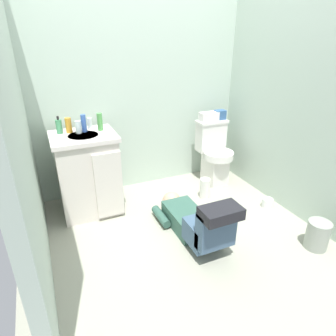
{
  "coord_description": "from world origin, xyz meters",
  "views": [
    {
      "loc": [
        -1.04,
        -2.05,
        1.69
      ],
      "look_at": [
        0.05,
        0.39,
        0.45
      ],
      "focal_mm": 31.42,
      "sensor_mm": 36.0,
      "label": 1
    }
  ],
  "objects": [
    {
      "name": "ground_plane",
      "position": [
        0.0,
        0.0,
        -0.02
      ],
      "size": [
        2.82,
        3.04,
        0.04
      ],
      "primitive_type": "cube",
      "color": "#9A9A88"
    },
    {
      "name": "wall_back",
      "position": [
        0.0,
        1.06,
        1.2
      ],
      "size": [
        2.48,
        0.08,
        2.4
      ],
      "primitive_type": "cube",
      "color": "#B3C6B6",
      "rests_on": "ground_plane"
    },
    {
      "name": "wall_left",
      "position": [
        -1.2,
        0.0,
        1.2
      ],
      "size": [
        0.08,
        2.04,
        2.4
      ],
      "primitive_type": "cube",
      "color": "#B3C6B6",
      "rests_on": "ground_plane"
    },
    {
      "name": "wall_right",
      "position": [
        1.2,
        0.0,
        1.2
      ],
      "size": [
        0.08,
        2.04,
        2.4
      ],
      "primitive_type": "cube",
      "color": "#B3C6B6",
      "rests_on": "ground_plane"
    },
    {
      "name": "toilet",
      "position": [
        0.8,
        0.72,
        0.37
      ],
      "size": [
        0.36,
        0.46,
        0.75
      ],
      "color": "silver",
      "rests_on": "ground_plane"
    },
    {
      "name": "vanity_cabinet",
      "position": [
        -0.7,
        0.66,
        0.42
      ],
      "size": [
        0.6,
        0.53,
        0.82
      ],
      "color": "silver",
      "rests_on": "ground_plane"
    },
    {
      "name": "faucet",
      "position": [
        -0.71,
        0.81,
        0.87
      ],
      "size": [
        0.02,
        0.02,
        0.1
      ],
      "primitive_type": "cylinder",
      "color": "silver",
      "rests_on": "vanity_cabinet"
    },
    {
      "name": "person_plumber",
      "position": [
        0.05,
        -0.18,
        0.18
      ],
      "size": [
        0.39,
        1.06,
        0.52
      ],
      "color": "#33594C",
      "rests_on": "ground_plane"
    },
    {
      "name": "tissue_box",
      "position": [
        0.75,
        0.81,
        0.8
      ],
      "size": [
        0.22,
        0.11,
        0.1
      ],
      "primitive_type": "cube",
      "color": "silver",
      "rests_on": "toilet"
    },
    {
      "name": "toiletry_bag",
      "position": [
        0.9,
        0.81,
        0.81
      ],
      "size": [
        0.12,
        0.09,
        0.11
      ],
      "primitive_type": "cube",
      "color": "#33598C",
      "rests_on": "toilet"
    },
    {
      "name": "soap_dispenser",
      "position": [
        -0.9,
        0.79,
        0.89
      ],
      "size": [
        0.06,
        0.06,
        0.17
      ],
      "color": "#428E5E",
      "rests_on": "vanity_cabinet"
    },
    {
      "name": "bottle_amber",
      "position": [
        -0.81,
        0.78,
        0.89
      ],
      "size": [
        0.06,
        0.06,
        0.14
      ],
      "primitive_type": "cylinder",
      "color": "gold",
      "rests_on": "vanity_cabinet"
    },
    {
      "name": "bottle_clear",
      "position": [
        -0.73,
        0.73,
        0.88
      ],
      "size": [
        0.06,
        0.06,
        0.12
      ],
      "primitive_type": "cylinder",
      "color": "silver",
      "rests_on": "vanity_cabinet"
    },
    {
      "name": "bottle_blue",
      "position": [
        -0.67,
        0.75,
        0.9
      ],
      "size": [
        0.05,
        0.05,
        0.17
      ],
      "primitive_type": "cylinder",
      "color": "#3B61B4",
      "rests_on": "vanity_cabinet"
    },
    {
      "name": "bottle_white",
      "position": [
        -0.61,
        0.82,
        0.88
      ],
      "size": [
        0.05,
        0.05,
        0.11
      ],
      "primitive_type": "cylinder",
      "color": "white",
      "rests_on": "vanity_cabinet"
    },
    {
      "name": "bottle_green",
      "position": [
        -0.52,
        0.73,
        0.9
      ],
      "size": [
        0.05,
        0.05,
        0.17
      ],
      "primitive_type": "cylinder",
      "color": "#4D994A",
      "rests_on": "vanity_cabinet"
    },
    {
      "name": "trash_can",
      "position": [
        0.94,
        -0.72,
        0.13
      ],
      "size": [
        0.19,
        0.19,
        0.25
      ],
      "primitive_type": "cylinder",
      "color": "#949C90",
      "rests_on": "ground_plane"
    },
    {
      "name": "paper_towel_roll",
      "position": [
        0.5,
        0.4,
        0.11
      ],
      "size": [
        0.11,
        0.11,
        0.23
      ],
      "primitive_type": "cylinder",
      "color": "white",
      "rests_on": "ground_plane"
    },
    {
      "name": "toilet_paper_roll",
      "position": [
        1.0,
        -0.05,
        0.05
      ],
      "size": [
        0.11,
        0.11,
        0.1
      ],
      "primitive_type": "cylinder",
      "color": "white",
      "rests_on": "ground_plane"
    }
  ]
}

